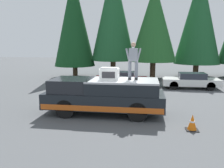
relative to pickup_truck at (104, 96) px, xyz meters
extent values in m
plane|color=#4C4F51|center=(0.15, -0.60, -0.87)|extent=(90.00, 90.00, 0.00)
cube|color=black|center=(0.00, 0.01, -0.17)|extent=(2.00, 5.50, 0.70)
cube|color=#CC5619|center=(0.00, 0.01, -0.37)|extent=(2.01, 5.39, 0.24)
cube|color=black|center=(0.00, 1.52, 0.48)|extent=(1.84, 1.87, 0.60)
cube|color=black|center=(0.00, -0.87, 0.44)|extent=(1.92, 3.19, 0.52)
cube|color=#A8AAAF|center=(0.00, -0.87, 0.74)|extent=(1.94, 3.19, 0.08)
cube|color=#232326|center=(0.00, 2.70, -0.44)|extent=(1.96, 0.16, 0.20)
cube|color=#B2B5BA|center=(0.00, -2.68, -0.44)|extent=(1.96, 0.16, 0.20)
cylinder|color=black|center=(-0.85, 1.60, -0.45)|extent=(0.30, 0.84, 0.84)
cylinder|color=black|center=(0.85, 1.60, -0.45)|extent=(0.30, 0.84, 0.84)
cylinder|color=black|center=(-0.85, -1.59, -0.45)|extent=(0.30, 0.84, 0.84)
cylinder|color=black|center=(0.85, -1.59, -0.45)|extent=(0.30, 0.84, 0.84)
cube|color=silver|center=(-0.10, -0.27, 1.04)|extent=(0.64, 0.84, 0.52)
cube|color=#2D2D30|center=(-0.42, -0.27, 1.04)|extent=(0.01, 0.59, 0.29)
cube|color=#99999E|center=(-0.10, -0.27, 1.32)|extent=(0.58, 0.76, 0.04)
cylinder|color=#4C515B|center=(0.14, -1.47, 1.20)|extent=(0.15, 0.15, 0.84)
cube|color=black|center=(0.10, -1.47, 0.82)|extent=(0.26, 0.11, 0.08)
cylinder|color=#4C515B|center=(0.14, -1.17, 1.20)|extent=(0.15, 0.15, 0.84)
cube|color=black|center=(0.10, -1.17, 0.82)|extent=(0.26, 0.11, 0.08)
cube|color=#9399A3|center=(0.14, -1.32, 1.91)|extent=(0.24, 0.40, 0.58)
sphere|color=tan|center=(0.14, -1.32, 2.36)|extent=(0.22, 0.22, 0.22)
cylinder|color=#9399A3|center=(0.11, -1.56, 1.91)|extent=(0.09, 0.23, 0.58)
cylinder|color=#9399A3|center=(0.11, -1.07, 1.91)|extent=(0.09, 0.23, 0.58)
cube|color=white|center=(7.25, -5.20, -0.38)|extent=(1.64, 4.10, 0.50)
cube|color=#282D38|center=(7.25, -5.30, 0.08)|extent=(1.31, 1.89, 0.42)
cylinder|color=black|center=(6.53, -3.93, -0.56)|extent=(0.20, 0.62, 0.62)
cylinder|color=black|center=(7.97, -3.93, -0.56)|extent=(0.20, 0.62, 0.62)
cylinder|color=black|center=(6.53, -6.47, -0.56)|extent=(0.20, 0.62, 0.62)
cylinder|color=black|center=(7.97, -6.47, -0.56)|extent=(0.20, 0.62, 0.62)
cube|color=maroon|center=(7.31, 0.03, -0.38)|extent=(1.64, 4.10, 0.50)
cube|color=#282D38|center=(7.31, -0.07, 0.08)|extent=(1.31, 1.89, 0.42)
cylinder|color=black|center=(6.59, 1.30, -0.56)|extent=(0.20, 0.62, 0.62)
cylinder|color=black|center=(8.03, 1.30, -0.56)|extent=(0.20, 0.62, 0.62)
cylinder|color=black|center=(6.59, -1.24, -0.56)|extent=(0.20, 0.62, 0.62)
cylinder|color=black|center=(8.03, -1.24, -0.56)|extent=(0.20, 0.62, 0.62)
cube|color=black|center=(-1.60, -3.70, -0.86)|extent=(0.47, 0.47, 0.03)
cone|color=orange|center=(-1.60, -3.70, -0.56)|extent=(0.36, 0.36, 0.62)
cylinder|color=white|center=(-1.60, -3.70, -0.53)|extent=(0.19, 0.19, 0.06)
cylinder|color=#4C3826|center=(13.89, -6.89, -0.21)|extent=(0.53, 0.53, 1.32)
cone|color=#1E562D|center=(13.89, -6.89, 4.99)|extent=(4.45, 4.45, 9.08)
cylinder|color=#4C3826|center=(11.91, -2.53, -0.05)|extent=(0.52, 0.52, 1.65)
cone|color=#235B28|center=(11.91, -2.53, 4.35)|extent=(4.30, 4.30, 7.14)
cylinder|color=#4C3826|center=(12.45, 1.37, -0.04)|extent=(0.51, 0.51, 1.67)
cone|color=#1E562D|center=(12.45, 1.37, 5.45)|extent=(4.26, 4.26, 9.29)
cylinder|color=#4C3826|center=(11.88, 5.13, -0.31)|extent=(0.48, 0.48, 1.13)
cone|color=#14421E|center=(11.88, 5.13, 4.66)|extent=(3.96, 3.96, 8.80)
camera|label=1|loc=(-10.36, -1.90, 2.37)|focal=36.99mm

